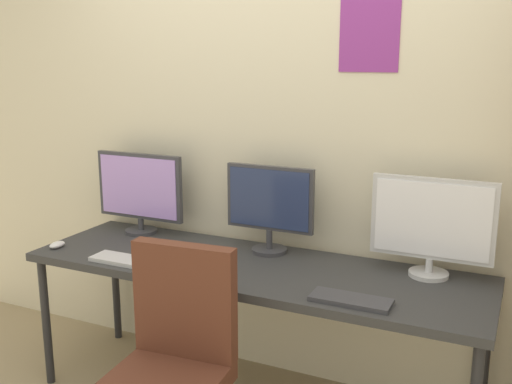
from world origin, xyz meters
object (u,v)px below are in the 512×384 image
Objects in this scene: keyboard_right at (351,300)px; monitor_right at (432,224)px; mouse_right_side at (208,265)px; monitor_left at (140,190)px; keyboard_left at (128,261)px; mouse_left_side at (57,245)px; desk at (252,274)px; monitor_center at (270,205)px.

monitor_right is at bearing 61.74° from keyboard_right.
monitor_right reaches higher than mouse_right_side.
monitor_left reaches higher than keyboard_left.
monitor_left is at bearing 118.26° from keyboard_left.
monitor_left reaches higher than mouse_left_side.
keyboard_right is at bearing -18.04° from monitor_left.
mouse_right_side is at bearing -28.55° from monitor_left.
desk is 0.61m from keyboard_right.
monitor_center reaches higher than mouse_left_side.
desk is 23.29× the size of mouse_right_side.
monitor_center is 0.75m from keyboard_left.
desk is 0.61m from keyboard_left.
mouse_right_side is (0.87, 0.07, 0.00)m from mouse_left_side.
mouse_right_side is at bearing 172.33° from keyboard_right.
keyboard_right is at bearing -38.30° from monitor_center.
monitor_left is 1.64× the size of keyboard_right.
desk is 0.88m from monitor_left.
monitor_left is 1.16× the size of monitor_center.
monitor_center reaches higher than keyboard_right.
monitor_right is at bearing 12.64° from mouse_left_side.
mouse_left_side is (-0.48, 0.03, 0.01)m from keyboard_left.
monitor_right is 1.65× the size of keyboard_right.
monitor_right is at bearing 14.90° from desk.
monitor_left is at bearing 151.45° from mouse_right_side.
mouse_right_side is (0.63, -0.34, -0.23)m from monitor_left.
keyboard_left is at bearing -166.15° from mouse_right_side.
desk is 1.06m from mouse_left_side.
keyboard_right is 1.60m from mouse_left_side.
monitor_left reaches higher than monitor_center.
keyboard_right is at bearing -7.67° from mouse_right_side.
monitor_center is 0.45m from mouse_right_side.
monitor_left is (-0.80, 0.21, 0.30)m from desk.
mouse_left_side is (-1.04, -0.41, -0.24)m from monitor_center.
desk is at bearing -165.10° from monitor_right.
keyboard_right is at bearing -118.26° from monitor_right.
mouse_left_side and mouse_right_side have the same top height.
mouse_right_side is (-0.96, -0.34, -0.23)m from monitor_right.
keyboard_left is (0.24, -0.44, -0.24)m from monitor_left.
monitor_center is 0.80m from monitor_right.
monitor_right is 1.05m from mouse_right_side.
keyboard_right is at bearing 0.00° from keyboard_left.
monitor_left is 0.56m from keyboard_left.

